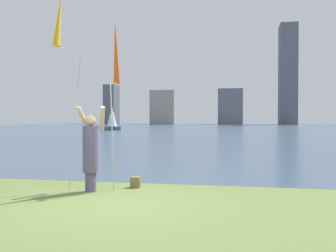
% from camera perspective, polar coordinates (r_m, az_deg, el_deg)
% --- Properties ---
extents(ground, '(120.00, 138.00, 0.12)m').
position_cam_1_polar(ground, '(58.12, 8.45, -0.60)').
color(ground, '#5B7038').
extents(person, '(0.72, 0.53, 1.97)m').
position_cam_1_polar(person, '(8.95, -11.52, -3.49)').
color(person, '#594C72').
rests_on(person, ground).
extents(kite_flag_left, '(0.16, 1.33, 4.38)m').
position_cam_1_polar(kite_flag_left, '(8.82, -15.93, 14.19)').
color(kite_flag_left, '#B2B2B7').
rests_on(kite_flag_left, ground).
extents(kite_flag_right, '(0.16, 0.55, 4.02)m').
position_cam_1_polar(kite_flag_right, '(9.29, -7.84, 10.42)').
color(kite_flag_right, '#B2B2B7').
rests_on(kite_flag_right, ground).
extents(bag, '(0.23, 0.17, 0.26)m').
position_cam_1_polar(bag, '(9.40, -4.90, -8.41)').
color(bag, olive).
rests_on(bag, ground).
extents(sailboat_0, '(2.41, 2.72, 4.50)m').
position_cam_1_polar(sailboat_0, '(54.82, -8.45, 1.12)').
color(sailboat_0, '#2D6084').
rests_on(sailboat_0, ground).
extents(skyline_tower_0, '(3.33, 5.78, 11.77)m').
position_cam_1_polar(skyline_tower_0, '(116.31, -8.50, 3.20)').
color(skyline_tower_0, '#565B66').
rests_on(skyline_tower_0, ground).
extents(skyline_tower_1, '(7.14, 3.56, 9.85)m').
position_cam_1_polar(skyline_tower_1, '(110.37, -0.78, 2.82)').
color(skyline_tower_1, gray).
rests_on(skyline_tower_1, ground).
extents(skyline_tower_2, '(6.96, 4.11, 10.17)m').
position_cam_1_polar(skyline_tower_2, '(109.94, 9.37, 2.90)').
color(skyline_tower_2, slate).
rests_on(skyline_tower_2, ground).
extents(skyline_tower_3, '(4.67, 7.00, 27.81)m').
position_cam_1_polar(skyline_tower_3, '(112.05, 17.55, 7.35)').
color(skyline_tower_3, '#565B66').
rests_on(skyline_tower_3, ground).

